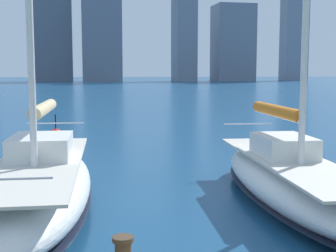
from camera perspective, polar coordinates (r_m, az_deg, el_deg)
city_skyline at (r=165.34m, az=-10.89°, el=11.66°), size 171.38×23.20×48.62m
sailboat_orange at (r=12.67m, az=14.59°, el=-6.12°), size 2.99×8.98×11.51m
sailboat_tan at (r=11.77m, az=-15.39°, el=-6.92°), size 3.05×8.89×10.30m
channel_buoy at (r=23.37m, az=-13.51°, el=-1.16°), size 0.70×0.70×1.40m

